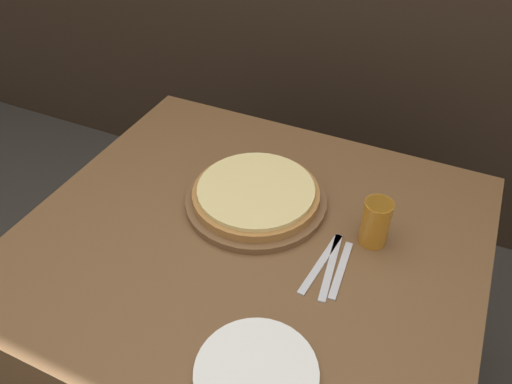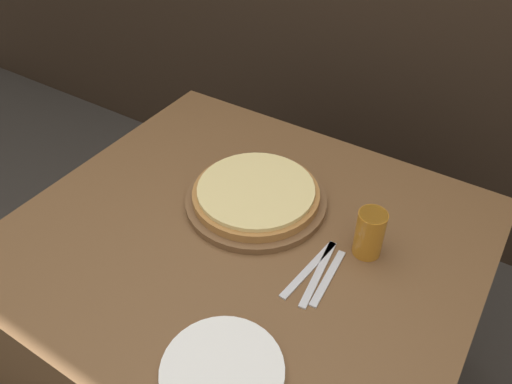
{
  "view_description": "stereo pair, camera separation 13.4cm",
  "coord_description": "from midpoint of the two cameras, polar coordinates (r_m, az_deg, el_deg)",
  "views": [
    {
      "loc": [
        0.39,
        -0.81,
        1.66
      ],
      "look_at": [
        -0.04,
        0.12,
        0.78
      ],
      "focal_mm": 35.0,
      "sensor_mm": 36.0,
      "label": 1
    },
    {
      "loc": [
        0.51,
        -0.74,
        1.66
      ],
      "look_at": [
        -0.04,
        0.12,
        0.78
      ],
      "focal_mm": 35.0,
      "sensor_mm": 36.0,
      "label": 2
    }
  ],
  "objects": [
    {
      "name": "dinner_knife",
      "position": [
        1.21,
        5.39,
        -8.62
      ],
      "size": [
        0.04,
        0.22,
        0.0
      ],
      "color": "silver",
      "rests_on": "dining_table"
    },
    {
      "name": "beer_glass",
      "position": [
        1.23,
        10.56,
        -3.41
      ],
      "size": [
        0.07,
        0.07,
        0.13
      ],
      "color": "#B7701E",
      "rests_on": "dining_table"
    },
    {
      "name": "fork",
      "position": [
        1.21,
        4.28,
        -8.25
      ],
      "size": [
        0.04,
        0.22,
        0.0
      ],
      "color": "silver",
      "rests_on": "dining_table"
    },
    {
      "name": "dining_table",
      "position": [
        1.57,
        -3.07,
        -14.59
      ],
      "size": [
        1.15,
        1.03,
        0.74
      ],
      "color": "brown",
      "rests_on": "ground_plane"
    },
    {
      "name": "ground_plane",
      "position": [
        1.88,
        -2.64,
        -21.06
      ],
      "size": [
        12.0,
        12.0,
        0.0
      ],
      "primitive_type": "plane",
      "color": "#38332D"
    },
    {
      "name": "spoon",
      "position": [
        1.2,
        6.52,
        -8.98
      ],
      "size": [
        0.03,
        0.19,
        0.0
      ],
      "color": "silver",
      "rests_on": "dining_table"
    },
    {
      "name": "pizza_on_board",
      "position": [
        1.35,
        -2.84,
        -0.58
      ],
      "size": [
        0.38,
        0.38,
        0.06
      ],
      "color": "brown",
      "rests_on": "dining_table"
    },
    {
      "name": "dinner_plate",
      "position": [
        1.04,
        -3.9,
        -20.17
      ],
      "size": [
        0.25,
        0.25,
        0.02
      ],
      "color": "white",
      "rests_on": "dining_table"
    }
  ]
}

